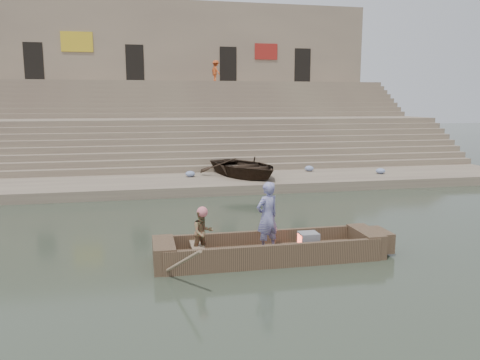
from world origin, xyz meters
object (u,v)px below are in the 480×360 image
object	(u,v)px
standing_man	(267,217)
pedestrian	(216,71)
beached_rowboat	(245,167)
rowing_man	(203,232)
main_rowboat	(269,255)
television	(308,240)

from	to	relation	value
standing_man	pedestrian	distance (m)	25.09
beached_rowboat	rowing_man	bearing A→B (deg)	-128.81
rowing_man	beached_rowboat	bearing A→B (deg)	54.90
main_rowboat	standing_man	bearing A→B (deg)	-174.24
rowing_man	standing_man	bearing A→B (deg)	-17.76
pedestrian	television	bearing A→B (deg)	157.87
rowing_man	pedestrian	xyz separation A→B (m)	(4.20, 24.45, 5.21)
rowing_man	television	size ratio (longest dim) A/B	2.42
beached_rowboat	main_rowboat	bearing A→B (deg)	-120.14
standing_man	television	size ratio (longest dim) A/B	3.73
standing_man	rowing_man	xyz separation A→B (m)	(-1.57, 0.01, -0.30)
rowing_man	television	bearing A→B (deg)	-17.49
standing_man	beached_rowboat	size ratio (longest dim) A/B	0.39
main_rowboat	standing_man	xyz separation A→B (m)	(-0.06, -0.01, 0.97)
main_rowboat	rowing_man	bearing A→B (deg)	179.90
main_rowboat	beached_rowboat	distance (m)	10.36
television	standing_man	bearing A→B (deg)	-179.66
main_rowboat	rowing_man	world-z (taller)	rowing_man
pedestrian	rowing_man	bearing A→B (deg)	151.81
main_rowboat	television	distance (m)	1.04
rowing_man	television	xyz separation A→B (m)	(2.63, -0.00, -0.36)
main_rowboat	beached_rowboat	xyz separation A→B (m)	(1.62, 10.21, 0.74)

